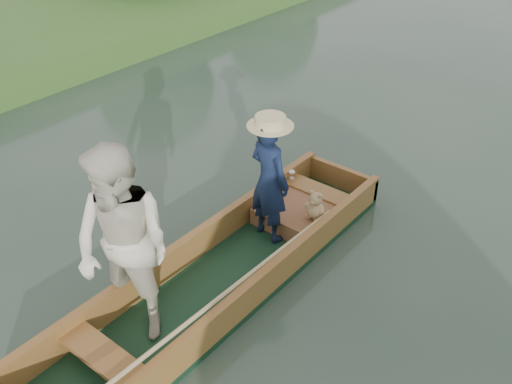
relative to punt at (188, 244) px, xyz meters
The scene contains 2 objects.
ground 0.84m from the punt, 70.57° to the left, with size 120.00×120.00×0.00m, color #283D30.
punt is the anchor object (origin of this frame).
Camera 1 is at (3.26, -3.46, 4.38)m, focal length 40.00 mm.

